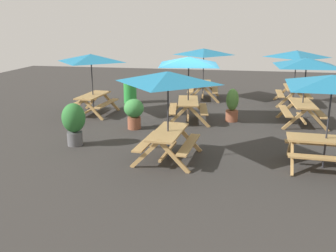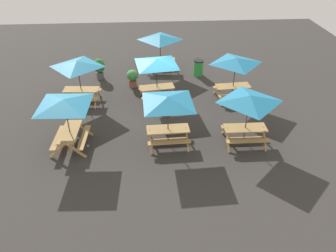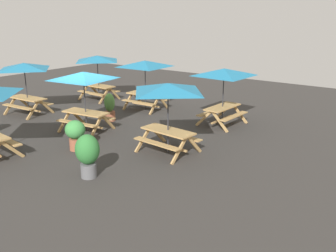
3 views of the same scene
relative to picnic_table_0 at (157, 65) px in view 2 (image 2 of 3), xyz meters
The scene contains 12 objects.
ground_plane 1.99m from the picnic_table_0, 152.00° to the left, with size 29.23×29.23×0.00m, color #33302D.
picnic_table_0 is the anchor object (origin of this frame).
picnic_table_1 3.96m from the picnic_table_0, 94.58° to the left, with size 2.83×2.83×2.34m.
picnic_table_2 3.92m from the picnic_table_0, ahead, with size 2.15×2.15×2.34m.
picnic_table_3 4.01m from the picnic_table_0, behind, with size 2.15×2.15×2.34m.
picnic_table_4 3.75m from the picnic_table_0, 95.48° to the right, with size 2.14×2.14×2.34m.
picnic_table_5 5.43m from the picnic_table_0, 45.56° to the left, with size 2.83×2.83×2.34m.
picnic_table_6 5.45m from the picnic_table_0, 131.58° to the left, with size 2.02×2.02×2.34m.
trash_bin_green 4.20m from the picnic_table_0, 131.93° to the right, with size 0.59×0.59×0.98m.
potted_plant_0 2.52m from the picnic_table_0, 50.92° to the right, with size 0.66×0.66×1.01m.
potted_plant_1 2.10m from the picnic_table_0, 100.15° to the left, with size 0.44×0.44×1.18m.
potted_plant_2 4.55m from the picnic_table_0, 40.83° to the right, with size 0.67×0.67×1.24m.
Camera 2 is at (0.55, 15.34, 8.52)m, focal length 35.00 mm.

